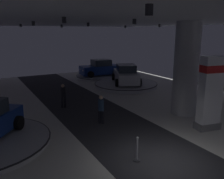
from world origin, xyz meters
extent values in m
cube|color=silver|center=(0.00, 0.00, -0.03)|extent=(24.00, 44.00, 0.05)
cube|color=#2D2D33|center=(0.00, 0.00, 0.00)|extent=(4.40, 44.00, 0.01)
cube|color=silver|center=(0.00, 0.00, 5.55)|extent=(24.00, 44.00, 0.10)
cylinder|color=black|center=(-2.82, -2.28, 5.32)|extent=(0.16, 0.16, 0.22)
cylinder|color=black|center=(-2.93, 2.65, 5.32)|extent=(0.16, 0.16, 0.22)
cylinder|color=black|center=(-3.12, 7.06, 5.32)|extent=(0.16, 0.16, 0.22)
cylinder|color=black|center=(-3.01, 11.80, 5.32)|extent=(0.16, 0.16, 0.22)
cylinder|color=black|center=(0.12, 2.55, 5.32)|extent=(0.16, 0.16, 0.22)
cylinder|color=black|center=(0.07, 7.29, 5.32)|extent=(0.16, 0.16, 0.22)
cylinder|color=black|center=(-0.01, 12.09, 5.32)|extent=(0.16, 0.16, 0.22)
cylinder|color=black|center=(5.56, 7.42, 5.32)|extent=(0.16, 0.16, 0.22)
cylinder|color=black|center=(5.63, 12.01, 5.32)|extent=(0.16, 0.16, 0.22)
cylinder|color=#ADADB2|center=(4.83, 3.96, 2.75)|extent=(1.45, 1.45, 5.50)
cube|color=slate|center=(4.13, 1.57, 0.17)|extent=(1.36, 0.87, 0.35)
cube|color=white|center=(4.13, 1.57, 2.05)|extent=(1.18, 0.75, 3.41)
cube|color=red|center=(4.13, 1.57, 3.14)|extent=(1.21, 0.79, 0.36)
cylinder|color=#B7B7BC|center=(5.74, 12.00, 0.17)|extent=(5.59, 5.59, 0.34)
cylinder|color=black|center=(5.74, 12.00, 0.31)|extent=(5.71, 5.71, 0.05)
cube|color=silver|center=(5.74, 12.00, 0.95)|extent=(3.33, 4.57, 0.90)
cube|color=#2D3842|center=(5.68, 11.86, 1.70)|extent=(2.19, 2.37, 0.70)
cylinder|color=black|center=(5.40, 13.71, 0.68)|extent=(0.47, 0.71, 0.68)
cylinder|color=black|center=(7.23, 12.91, 0.68)|extent=(0.47, 0.71, 0.68)
cylinder|color=black|center=(4.26, 11.09, 0.68)|extent=(0.47, 0.71, 0.68)
cylinder|color=black|center=(6.09, 10.29, 0.68)|extent=(0.47, 0.71, 0.68)
sphere|color=white|center=(6.11, 14.08, 1.06)|extent=(0.18, 0.18, 0.18)
sphere|color=white|center=(7.02, 13.69, 1.06)|extent=(0.18, 0.18, 0.18)
cylinder|color=#B7B7BC|center=(5.66, 17.13, 0.14)|extent=(5.03, 5.03, 0.28)
cylinder|color=black|center=(5.66, 17.13, 0.25)|extent=(5.13, 5.13, 0.05)
cube|color=navy|center=(5.66, 17.13, 0.89)|extent=(4.31, 2.08, 0.90)
cube|color=#2D3842|center=(5.81, 17.12, 1.63)|extent=(2.00, 1.68, 0.70)
cylinder|color=black|center=(4.17, 16.23, 0.62)|extent=(0.69, 0.27, 0.68)
cylinder|color=black|center=(4.31, 18.22, 0.62)|extent=(0.69, 0.27, 0.68)
cylinder|color=black|center=(7.02, 16.04, 0.62)|extent=(0.69, 0.27, 0.68)
cylinder|color=black|center=(7.16, 18.03, 0.62)|extent=(0.69, 0.27, 0.68)
sphere|color=white|center=(3.58, 16.77, 1.00)|extent=(0.18, 0.18, 0.18)
sphere|color=white|center=(3.64, 17.76, 1.00)|extent=(0.18, 0.18, 0.18)
cylinder|color=black|center=(-4.45, 5.58, 0.60)|extent=(0.59, 0.67, 0.68)
cylinder|color=black|center=(-1.30, 8.72, 0.40)|extent=(0.14, 0.14, 0.80)
cylinder|color=black|center=(-1.13, 8.67, 0.40)|extent=(0.14, 0.14, 0.80)
cylinder|color=black|center=(-1.21, 8.69, 1.06)|extent=(0.32, 0.32, 0.62)
sphere|color=tan|center=(-1.21, 8.69, 1.48)|extent=(0.22, 0.22, 0.22)
cylinder|color=black|center=(-0.38, 4.97, 0.40)|extent=(0.14, 0.14, 0.80)
cylinder|color=black|center=(-0.28, 4.83, 0.40)|extent=(0.14, 0.14, 0.80)
cylinder|color=#233851|center=(-0.33, 4.90, 1.06)|extent=(0.32, 0.32, 0.62)
sphere|color=beige|center=(-0.33, 4.90, 1.48)|extent=(0.22, 0.22, 0.22)
cylinder|color=#333338|center=(-0.88, 0.71, 0.02)|extent=(0.28, 0.28, 0.04)
cylinder|color=#B2B2B7|center=(-0.88, 0.71, 0.48)|extent=(0.07, 0.07, 0.96)
sphere|color=#B2B2B7|center=(-0.88, 0.71, 0.96)|extent=(0.10, 0.10, 0.10)
camera|label=1|loc=(-5.89, -6.29, 4.90)|focal=38.86mm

